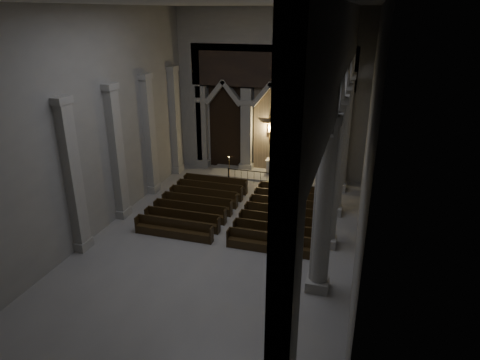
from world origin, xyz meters
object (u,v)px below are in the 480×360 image
(pews, at_px, (238,212))
(worshipper, at_px, (274,184))
(altar_rail, at_px, (261,176))
(candle_stand_left, at_px, (229,172))
(altar, at_px, (280,167))
(candle_stand_right, at_px, (299,182))

(pews, relative_size, worshipper, 7.83)
(altar_rail, height_order, candle_stand_left, candle_stand_left)
(pews, bearing_deg, candle_stand_left, 112.73)
(altar, distance_m, worshipper, 3.37)
(candle_stand_left, relative_size, worshipper, 1.28)
(altar, bearing_deg, pews, -97.75)
(altar, distance_m, altar_rail, 2.26)
(altar, relative_size, candle_stand_right, 1.58)
(altar, xyz_separation_m, candle_stand_left, (-3.59, -1.38, -0.26))
(candle_stand_left, distance_m, candle_stand_right, 5.34)
(altar_rail, height_order, worshipper, worshipper)
(candle_stand_right, distance_m, worshipper, 2.10)
(altar, xyz_separation_m, pews, (-1.02, -7.52, -0.37))
(candle_stand_left, bearing_deg, candle_stand_right, -5.28)
(candle_stand_right, bearing_deg, worshipper, -134.37)
(altar, relative_size, worshipper, 1.71)
(candle_stand_left, bearing_deg, pews, -67.27)
(altar, bearing_deg, candle_stand_left, -159.01)
(candle_stand_right, height_order, pews, candle_stand_right)
(candle_stand_left, bearing_deg, altar, 20.99)
(candle_stand_right, bearing_deg, altar, 132.59)
(candle_stand_left, height_order, worshipper, candle_stand_left)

